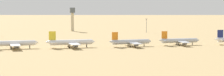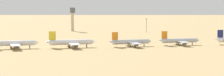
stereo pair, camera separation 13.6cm
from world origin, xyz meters
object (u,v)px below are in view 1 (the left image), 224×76
at_px(parked_jet_yellow_3, 70,42).
at_px(parked_jet_orange_5, 179,41).
at_px(parked_jet_white_2, 12,43).
at_px(parked_jet_orange_4, 130,42).
at_px(light_pole_mid, 146,25).
at_px(control_tower, 72,17).

bearing_deg(parked_jet_yellow_3, parked_jet_orange_5, -2.85).
bearing_deg(parked_jet_white_2, parked_jet_orange_4, -4.76).
bearing_deg(parked_jet_orange_5, light_pole_mid, 83.52).
bearing_deg(parked_jet_orange_5, parked_jet_white_2, 179.04).
relative_size(parked_jet_orange_5, control_tower, 1.30).
xyz_separation_m(parked_jet_orange_4, parked_jet_orange_5, (38.68, 3.45, -0.07)).
height_order(parked_jet_white_2, control_tower, control_tower).
height_order(parked_jet_white_2, parked_jet_orange_5, parked_jet_white_2).
bearing_deg(parked_jet_white_2, control_tower, 66.25).
xyz_separation_m(parked_jet_white_2, light_pole_mid, (134.23, 136.43, 4.26)).
distance_m(parked_jet_orange_4, light_pole_mid, 146.49).
bearing_deg(parked_jet_white_2, parked_jet_yellow_3, -4.34).
bearing_deg(parked_jet_orange_4, parked_jet_yellow_3, 171.43).
xyz_separation_m(parked_jet_yellow_3, parked_jet_orange_5, (82.66, 2.43, -0.42)).
distance_m(control_tower, light_pole_mid, 80.43).
distance_m(parked_jet_orange_4, control_tower, 174.93).
height_order(parked_jet_orange_4, parked_jet_orange_5, parked_jet_orange_4).
height_order(parked_jet_orange_5, control_tower, control_tower).
relative_size(parked_jet_white_2, parked_jet_orange_5, 1.12).
distance_m(parked_jet_yellow_3, parked_jet_orange_5, 82.70).
height_order(parked_jet_white_2, light_pole_mid, light_pole_mid).
xyz_separation_m(parked_jet_orange_5, light_pole_mid, (10.73, 134.38, 4.69)).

